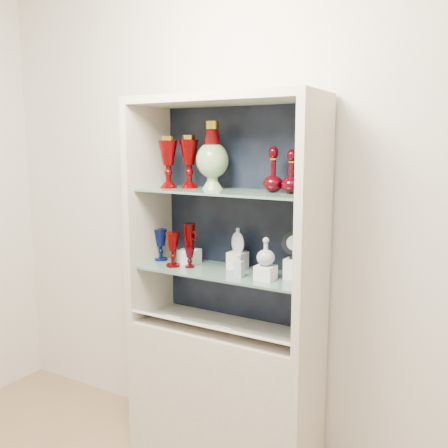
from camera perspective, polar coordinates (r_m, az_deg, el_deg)
The scene contains 29 objects.
wall_back at distance 2.72m, azimuth 2.34°, elevation 2.73°, with size 3.50×0.02×2.80m, color silver.
cabinet_base at distance 2.84m, azimuth 0.00°, elevation -18.75°, with size 1.00×0.40×0.75m, color #B8AF9C.
cabinet_back_panel at distance 2.70m, azimuth 2.03°, elevation 1.09°, with size 0.98×0.02×1.15m, color black.
cabinet_side_left at distance 2.81m, azimuth -8.50°, elevation 1.30°, with size 0.04×0.40×1.15m, color #B8AF9C.
cabinet_side_right at distance 2.33m, azimuth 10.23°, elevation -0.36°, with size 0.04×0.40×1.15m, color #B8AF9C.
cabinet_top_cap at distance 2.51m, azimuth 0.00°, elevation 14.08°, with size 1.00×0.40×0.04m, color #B8AF9C.
shelf_lower at distance 2.61m, azimuth 0.22°, elevation -5.49°, with size 0.92×0.34×0.01m, color slate.
shelf_upper at distance 2.54m, azimuth 0.23°, elevation 3.72°, with size 0.92×0.34×0.01m, color slate.
label_ledge at distance 2.59m, azimuth -1.25°, elevation -11.80°, with size 0.92×0.18×0.01m, color #B8AF9C.
label_card_0 at distance 2.55m, azimuth 0.12°, elevation -11.77°, with size 0.10×0.07×0.00m, color white.
label_card_1 at distance 2.70m, azimuth -5.46°, elevation -10.57°, with size 0.10×0.07×0.00m, color white.
pedestal_lamp_left at distance 2.69m, azimuth -6.39°, elevation 7.03°, with size 0.10×0.10×0.27m, color #460000, non-canonical shape.
pedestal_lamp_right at distance 2.68m, azimuth -4.01°, elevation 7.12°, with size 0.11×0.11×0.28m, color #460000, non-canonical shape.
enamel_urn at distance 2.61m, azimuth -1.34°, elevation 7.85°, with size 0.17×0.17×0.35m, color #0B4329, non-canonical shape.
ruby_decanter_a at distance 2.45m, azimuth 5.66°, elevation 6.54°, with size 0.10×0.10×0.25m, color #3A0006, non-canonical shape.
ruby_decanter_b at distance 2.40m, azimuth 7.72°, elevation 6.11°, with size 0.09×0.09×0.22m, color #3A0006, non-canonical shape.
lidded_bowl at distance 2.29m, azimuth 9.12°, elevation 4.43°, with size 0.09×0.09×0.10m, color #3A0006, non-canonical shape.
cobalt_goblet at distance 2.85m, azimuth -7.25°, elevation -2.35°, with size 0.08×0.08×0.18m, color #070D43, non-canonical shape.
ruby_goblet_tall at distance 2.69m, azimuth -5.87°, elevation -2.93°, with size 0.08×0.08×0.19m, color #460000, non-canonical shape.
ruby_goblet_small at distance 2.67m, azimuth -3.95°, elevation -3.85°, with size 0.05×0.05×0.11m, color #3A0006, non-canonical shape.
riser_ruby_pitcher at distance 2.76m, azimuth -3.98°, elevation -3.71°, with size 0.10×0.10×0.08m, color silver.
ruby_pitcher at distance 2.74m, azimuth -4.00°, elevation -1.42°, with size 0.11×0.07×0.14m, color #460000, non-canonical shape.
clear_square_bottle at distance 2.48m, azimuth 1.76°, elevation -4.74°, with size 0.04×0.04×0.12m, color #9AA5B0, non-canonical shape.
riser_flat_flask at distance 2.64m, azimuth 1.57°, elevation -4.17°, with size 0.09×0.09×0.09m, color silver.
flat_flask at distance 2.62m, azimuth 1.58°, elevation -1.80°, with size 0.09×0.04×0.13m, color silver, non-canonical shape.
riser_clear_round_decanter at distance 2.44m, azimuth 4.77°, elevation -5.56°, with size 0.09×0.09×0.07m, color silver.
clear_round_decanter at distance 2.42m, azimuth 4.80°, elevation -3.23°, with size 0.09×0.09×0.13m, color #9AA5B0, non-canonical shape.
riser_cameo_medallion at distance 2.47m, azimuth 7.96°, elevation -5.08°, with size 0.08×0.08×0.10m, color silver.
cameo_medallion at distance 2.45m, azimuth 8.02°, elevation -2.28°, with size 0.12×0.05×0.15m, color black, non-canonical shape.
Camera 1 is at (1.26, -0.63, 1.71)m, focal length 40.00 mm.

